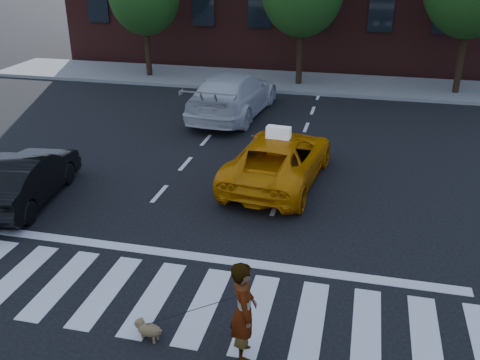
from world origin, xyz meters
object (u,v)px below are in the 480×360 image
object	(u,v)px
white_suv	(233,94)
woman	(244,311)
taxi	(279,159)
black_sedan	(25,178)
dog	(147,329)

from	to	relation	value
white_suv	woman	world-z (taller)	woman
taxi	black_sedan	xyz separation A→B (m)	(-6.20, -2.79, -0.02)
dog	woman	bearing A→B (deg)	15.17
white_suv	woman	distance (m)	13.39
black_sedan	woman	size ratio (longest dim) A/B	2.27
taxi	dog	size ratio (longest dim) A/B	8.45
white_suv	woman	size ratio (longest dim) A/B	3.24
taxi	black_sedan	bearing A→B (deg)	30.23
dog	taxi	bearing A→B (deg)	96.92
taxi	dog	distance (m)	7.17
white_suv	taxi	bearing A→B (deg)	120.16
black_sedan	woman	world-z (taller)	woman
black_sedan	dog	distance (m)	6.70
taxi	white_suv	size ratio (longest dim) A/B	0.86
taxi	black_sedan	size ratio (longest dim) A/B	1.22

